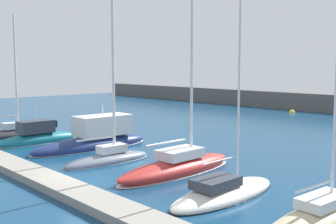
{
  "coord_description": "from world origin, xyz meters",
  "views": [
    {
      "loc": [
        19.28,
        -11.81,
        6.22
      ],
      "look_at": [
        -0.69,
        6.8,
        3.16
      ],
      "focal_mm": 44.34,
      "sensor_mm": 36.0,
      "label": 1
    }
  ],
  "objects_px": {
    "motorboat_teal_second": "(38,137)",
    "mooring_buoy_yellow": "(292,113)",
    "sailboat_red_fifth": "(178,164)",
    "sailboat_slate_fourth": "(108,157)",
    "sailboat_ivory_sixth": "(224,192)",
    "sailboat_sand_seventh": "(323,215)",
    "sailboat_charcoal_nearest": "(12,133)",
    "motorboat_navy_third": "(95,139)"
  },
  "relations": [
    {
      "from": "sailboat_charcoal_nearest",
      "to": "sailboat_red_fifth",
      "type": "xyz_separation_m",
      "value": [
        18.89,
        1.93,
        0.22
      ]
    },
    {
      "from": "sailboat_slate_fourth",
      "to": "sailboat_red_fifth",
      "type": "bearing_deg",
      "value": -72.07
    },
    {
      "from": "motorboat_teal_second",
      "to": "mooring_buoy_yellow",
      "type": "height_order",
      "value": "motorboat_teal_second"
    },
    {
      "from": "sailboat_red_fifth",
      "to": "mooring_buoy_yellow",
      "type": "bearing_deg",
      "value": 18.09
    },
    {
      "from": "sailboat_ivory_sixth",
      "to": "motorboat_navy_third",
      "type": "bearing_deg",
      "value": 79.95
    },
    {
      "from": "sailboat_slate_fourth",
      "to": "motorboat_teal_second",
      "type": "bearing_deg",
      "value": 93.12
    },
    {
      "from": "sailboat_charcoal_nearest",
      "to": "sailboat_sand_seventh",
      "type": "distance_m",
      "value": 28.25
    },
    {
      "from": "sailboat_charcoal_nearest",
      "to": "sailboat_sand_seventh",
      "type": "xyz_separation_m",
      "value": [
        28.24,
        0.97,
        -0.05
      ]
    },
    {
      "from": "sailboat_red_fifth",
      "to": "sailboat_sand_seventh",
      "type": "height_order",
      "value": "sailboat_red_fifth"
    },
    {
      "from": "sailboat_charcoal_nearest",
      "to": "sailboat_ivory_sixth",
      "type": "xyz_separation_m",
      "value": [
        23.57,
        0.44,
        -0.06
      ]
    },
    {
      "from": "sailboat_red_fifth",
      "to": "mooring_buoy_yellow",
      "type": "distance_m",
      "value": 34.83
    },
    {
      "from": "motorboat_teal_second",
      "to": "sailboat_sand_seventh",
      "type": "relative_size",
      "value": 0.5
    },
    {
      "from": "sailboat_sand_seventh",
      "to": "mooring_buoy_yellow",
      "type": "bearing_deg",
      "value": 35.38
    },
    {
      "from": "mooring_buoy_yellow",
      "to": "sailboat_ivory_sixth",
      "type": "bearing_deg",
      "value": -64.25
    },
    {
      "from": "sailboat_charcoal_nearest",
      "to": "sailboat_ivory_sixth",
      "type": "distance_m",
      "value": 23.57
    },
    {
      "from": "motorboat_teal_second",
      "to": "sailboat_slate_fourth",
      "type": "distance_m",
      "value": 9.43
    },
    {
      "from": "motorboat_teal_second",
      "to": "sailboat_slate_fourth",
      "type": "bearing_deg",
      "value": -88.45
    },
    {
      "from": "motorboat_navy_third",
      "to": "sailboat_slate_fourth",
      "type": "xyz_separation_m",
      "value": [
        4.7,
        -2.09,
        -0.34
      ]
    },
    {
      "from": "motorboat_navy_third",
      "to": "sailboat_sand_seventh",
      "type": "height_order",
      "value": "sailboat_sand_seventh"
    },
    {
      "from": "sailboat_slate_fourth",
      "to": "mooring_buoy_yellow",
      "type": "height_order",
      "value": "sailboat_slate_fourth"
    },
    {
      "from": "motorboat_teal_second",
      "to": "mooring_buoy_yellow",
      "type": "relative_size",
      "value": 8.25
    },
    {
      "from": "sailboat_charcoal_nearest",
      "to": "sailboat_sand_seventh",
      "type": "height_order",
      "value": "sailboat_sand_seventh"
    },
    {
      "from": "sailboat_charcoal_nearest",
      "to": "motorboat_navy_third",
      "type": "distance_m",
      "value": 9.62
    },
    {
      "from": "sailboat_slate_fourth",
      "to": "sailboat_ivory_sixth",
      "type": "xyz_separation_m",
      "value": [
        9.62,
        -0.05,
        -0.13
      ]
    },
    {
      "from": "motorboat_navy_third",
      "to": "sailboat_ivory_sixth",
      "type": "distance_m",
      "value": 14.49
    },
    {
      "from": "sailboat_sand_seventh",
      "to": "sailboat_charcoal_nearest",
      "type": "bearing_deg",
      "value": 95.2
    },
    {
      "from": "motorboat_teal_second",
      "to": "sailboat_red_fifth",
      "type": "height_order",
      "value": "sailboat_red_fifth"
    },
    {
      "from": "sailboat_slate_fourth",
      "to": "sailboat_sand_seventh",
      "type": "relative_size",
      "value": 0.92
    },
    {
      "from": "motorboat_teal_second",
      "to": "sailboat_sand_seventh",
      "type": "height_order",
      "value": "sailboat_sand_seventh"
    },
    {
      "from": "sailboat_slate_fourth",
      "to": "sailboat_red_fifth",
      "type": "height_order",
      "value": "sailboat_red_fifth"
    },
    {
      "from": "sailboat_red_fifth",
      "to": "motorboat_navy_third",
      "type": "bearing_deg",
      "value": 84.31
    },
    {
      "from": "sailboat_ivory_sixth",
      "to": "sailboat_sand_seventh",
      "type": "distance_m",
      "value": 4.7
    },
    {
      "from": "motorboat_teal_second",
      "to": "sailboat_ivory_sixth",
      "type": "bearing_deg",
      "value": -89.31
    },
    {
      "from": "sailboat_sand_seventh",
      "to": "mooring_buoy_yellow",
      "type": "distance_m",
      "value": 39.82
    },
    {
      "from": "sailboat_red_fifth",
      "to": "sailboat_sand_seventh",
      "type": "bearing_deg",
      "value": -97.71
    },
    {
      "from": "sailboat_slate_fourth",
      "to": "mooring_buoy_yellow",
      "type": "distance_m",
      "value": 34.87
    },
    {
      "from": "motorboat_teal_second",
      "to": "sailboat_red_fifth",
      "type": "distance_m",
      "value": 14.47
    },
    {
      "from": "motorboat_teal_second",
      "to": "sailboat_red_fifth",
      "type": "relative_size",
      "value": 0.38
    },
    {
      "from": "sailboat_charcoal_nearest",
      "to": "sailboat_slate_fourth",
      "type": "height_order",
      "value": "sailboat_slate_fourth"
    },
    {
      "from": "sailboat_red_fifth",
      "to": "sailboat_ivory_sixth",
      "type": "height_order",
      "value": "sailboat_red_fifth"
    },
    {
      "from": "sailboat_charcoal_nearest",
      "to": "sailboat_sand_seventh",
      "type": "relative_size",
      "value": 0.82
    },
    {
      "from": "sailboat_slate_fourth",
      "to": "sailboat_sand_seventh",
      "type": "bearing_deg",
      "value": -86.39
    }
  ]
}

